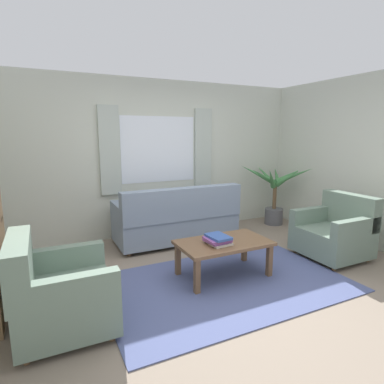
% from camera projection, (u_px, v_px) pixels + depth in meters
% --- Properties ---
extents(ground_plane, '(6.24, 6.24, 0.00)m').
position_uv_depth(ground_plane, '(226.00, 284.00, 3.67)').
color(ground_plane, gray).
extents(wall_back, '(5.32, 0.12, 2.60)m').
position_uv_depth(wall_back, '(158.00, 158.00, 5.43)').
color(wall_back, beige).
rests_on(wall_back, ground_plane).
extents(wall_right, '(0.12, 4.40, 2.60)m').
position_uv_depth(wall_right, '(384.00, 163.00, 4.57)').
color(wall_right, beige).
rests_on(wall_right, ground_plane).
extents(window_with_curtains, '(1.98, 0.07, 1.40)m').
position_uv_depth(window_with_curtains, '(159.00, 150.00, 5.33)').
color(window_with_curtains, white).
extents(area_rug, '(2.76, 1.76, 0.01)m').
position_uv_depth(area_rug, '(226.00, 283.00, 3.66)').
color(area_rug, '#4C5684').
rests_on(area_rug, ground_plane).
extents(couch, '(1.90, 0.82, 0.92)m').
position_uv_depth(couch, '(177.00, 220.00, 5.01)').
color(couch, gray).
rests_on(couch, ground_plane).
extents(armchair_left, '(0.82, 0.84, 0.88)m').
position_uv_depth(armchair_left, '(57.00, 293.00, 2.74)').
color(armchair_left, slate).
rests_on(armchair_left, ground_plane).
extents(armchair_right, '(0.82, 0.84, 0.88)m').
position_uv_depth(armchair_right, '(335.00, 232.00, 4.42)').
color(armchair_right, slate).
rests_on(armchair_right, ground_plane).
extents(coffee_table, '(1.10, 0.64, 0.44)m').
position_uv_depth(coffee_table, '(224.00, 246.00, 3.80)').
color(coffee_table, brown).
rests_on(coffee_table, ground_plane).
extents(book_stack_on_table, '(0.28, 0.31, 0.10)m').
position_uv_depth(book_stack_on_table, '(218.00, 240.00, 3.70)').
color(book_stack_on_table, beige).
rests_on(book_stack_on_table, coffee_table).
extents(potted_plant, '(1.23, 1.17, 1.18)m').
position_uv_depth(potted_plant, '(275.00, 193.00, 5.98)').
color(potted_plant, '#56565B').
rests_on(potted_plant, ground_plane).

